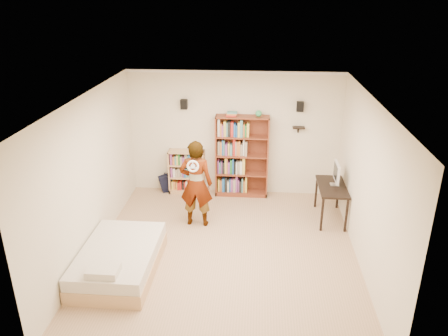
# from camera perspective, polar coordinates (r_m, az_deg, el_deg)

# --- Properties ---
(ground) EXTENTS (4.50, 5.00, 0.01)m
(ground) POSITION_cam_1_polar(r_m,az_deg,el_deg) (7.70, 0.11, -10.95)
(ground) COLOR tan
(ground) RESTS_ON ground
(room_shell) EXTENTS (4.52, 5.02, 2.71)m
(room_shell) POSITION_cam_1_polar(r_m,az_deg,el_deg) (6.89, 0.12, 1.38)
(room_shell) COLOR beige
(room_shell) RESTS_ON ground
(crown_molding) EXTENTS (4.50, 5.00, 0.06)m
(crown_molding) POSITION_cam_1_polar(r_m,az_deg,el_deg) (6.62, 0.13, 8.74)
(crown_molding) COLOR silver
(crown_molding) RESTS_ON room_shell
(speaker_left) EXTENTS (0.14, 0.12, 0.20)m
(speaker_left) POSITION_cam_1_polar(r_m,az_deg,el_deg) (9.22, -5.25, 8.29)
(speaker_left) COLOR black
(speaker_left) RESTS_ON room_shell
(speaker_right) EXTENTS (0.14, 0.12, 0.20)m
(speaker_right) POSITION_cam_1_polar(r_m,az_deg,el_deg) (9.13, 9.91, 7.91)
(speaker_right) COLOR black
(speaker_right) RESTS_ON room_shell
(wall_shelf) EXTENTS (0.25, 0.16, 0.02)m
(wall_shelf) POSITION_cam_1_polar(r_m,az_deg,el_deg) (9.26, 9.72, 5.23)
(wall_shelf) COLOR black
(wall_shelf) RESTS_ON room_shell
(tall_bookshelf) EXTENTS (1.13, 0.33, 1.79)m
(tall_bookshelf) POSITION_cam_1_polar(r_m,az_deg,el_deg) (9.37, 2.35, 1.50)
(tall_bookshelf) COLOR maroon
(tall_bookshelf) RESTS_ON ground
(low_bookshelf) EXTENTS (0.78, 0.29, 0.98)m
(low_bookshelf) POSITION_cam_1_polar(r_m,az_deg,el_deg) (9.65, -4.88, -0.50)
(low_bookshelf) COLOR tan
(low_bookshelf) RESTS_ON ground
(computer_desk) EXTENTS (0.52, 1.05, 0.71)m
(computer_desk) POSITION_cam_1_polar(r_m,az_deg,el_deg) (8.82, 13.74, -4.38)
(computer_desk) COLOR black
(computer_desk) RESTS_ON ground
(imac) EXTENTS (0.11, 0.46, 0.45)m
(imac) POSITION_cam_1_polar(r_m,az_deg,el_deg) (8.63, 14.36, -0.78)
(imac) COLOR silver
(imac) RESTS_ON computer_desk
(daybed) EXTENTS (1.17, 1.80, 0.53)m
(daybed) POSITION_cam_1_polar(r_m,az_deg,el_deg) (7.30, -13.55, -11.22)
(daybed) COLOR beige
(daybed) RESTS_ON ground
(person) EXTENTS (0.63, 0.42, 1.70)m
(person) POSITION_cam_1_polar(r_m,az_deg,el_deg) (8.18, -3.67, -2.07)
(person) COLOR black
(person) RESTS_ON ground
(wii_wheel) EXTENTS (0.22, 0.08, 0.22)m
(wii_wheel) POSITION_cam_1_polar(r_m,az_deg,el_deg) (7.71, -4.09, 0.23)
(wii_wheel) COLOR silver
(wii_wheel) RESTS_ON person
(navy_bag) EXTENTS (0.35, 0.30, 0.41)m
(navy_bag) POSITION_cam_1_polar(r_m,az_deg,el_deg) (9.86, -7.57, -1.94)
(navy_bag) COLOR black
(navy_bag) RESTS_ON ground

